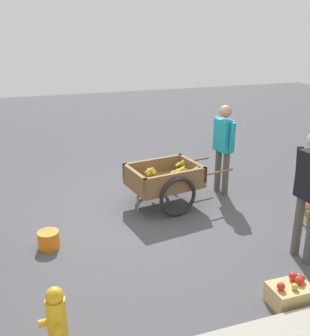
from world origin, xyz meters
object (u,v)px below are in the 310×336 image
Objects in this scene: dog at (309,202)px; plastic_bucket at (49,240)px; mixed_fruit_crate at (290,293)px; fruit_cart at (165,180)px; vendor_person at (224,142)px; fire_hydrant at (57,320)px.

plastic_bucket is at bearing -6.06° from dog.
mixed_fruit_crate is (1.49, 1.57, -0.14)m from dog.
mixed_fruit_crate is at bearing 98.82° from fruit_cart.
fruit_cart is 1.13× the size of vendor_person.
dog is at bearing -133.47° from mixed_fruit_crate.
fruit_cart reaches higher than mixed_fruit_crate.
vendor_person reaches higher than mixed_fruit_crate.
vendor_person is 3.27m from plastic_bucket.
dog reaches higher than mixed_fruit_crate.
plastic_bucket is at bearing 16.88° from vendor_person.
vendor_person is at bearing -163.12° from plastic_bucket.
dog is at bearing 120.79° from vendor_person.
fruit_cart reaches higher than fire_hydrant.
dog is 0.86× the size of fire_hydrant.
fruit_cart is 2.07m from plastic_bucket.
dog reaches higher than plastic_bucket.
vendor_person is 4.18m from fire_hydrant.
fire_hydrant is at bearing 20.39° from dog.
fruit_cart is at bearing -127.24° from fire_hydrant.
dog is (-1.91, 1.14, -0.17)m from fruit_cart.
vendor_person reaches higher than dog.
plastic_bucket is at bearing 21.16° from fruit_cart.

